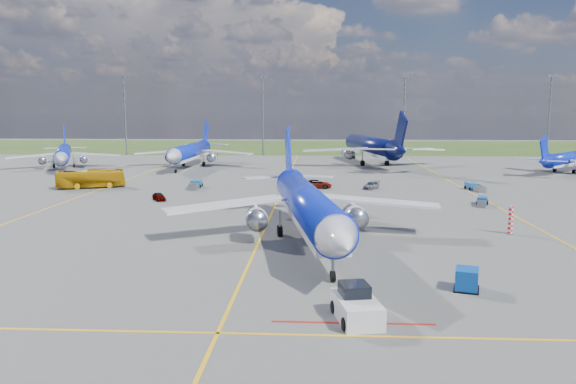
{
  "coord_description": "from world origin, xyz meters",
  "views": [
    {
      "loc": [
        5.75,
        -50.86,
        12.86
      ],
      "look_at": [
        2.53,
        9.84,
        4.0
      ],
      "focal_mm": 35.0,
      "sensor_mm": 36.0,
      "label": 1
    }
  ],
  "objects_px": {
    "baggage_tug_w": "(482,202)",
    "baggage_tug_c": "(195,185)",
    "warning_post": "(511,220)",
    "bg_jet_nw": "(64,169)",
    "service_car_a": "(159,196)",
    "main_airliner": "(307,241)",
    "pushback_tug": "(356,306)",
    "bg_jet_n": "(371,164)",
    "apron_bus": "(91,179)",
    "uld_container": "(467,279)",
    "baggage_tug_e": "(475,187)",
    "bg_jet_nnw": "(191,167)",
    "service_car_b": "(317,184)",
    "service_car_c": "(371,185)",
    "bg_jet_ne": "(568,172)"
  },
  "relations": [
    {
      "from": "bg_jet_nw",
      "to": "uld_container",
      "type": "xyz_separation_m",
      "value": [
        67.34,
        -81.75,
        0.78
      ]
    },
    {
      "from": "warning_post",
      "to": "pushback_tug",
      "type": "relative_size",
      "value": 0.46
    },
    {
      "from": "bg_jet_nnw",
      "to": "baggage_tug_w",
      "type": "bearing_deg",
      "value": -42.83
    },
    {
      "from": "bg_jet_nnw",
      "to": "uld_container",
      "type": "height_order",
      "value": "bg_jet_nnw"
    },
    {
      "from": "baggage_tug_e",
      "to": "baggage_tug_w",
      "type": "bearing_deg",
      "value": -112.46
    },
    {
      "from": "baggage_tug_e",
      "to": "bg_jet_n",
      "type": "bearing_deg",
      "value": 95.11
    },
    {
      "from": "bg_jet_nnw",
      "to": "service_car_c",
      "type": "xyz_separation_m",
      "value": [
        37.92,
        -34.26,
        0.58
      ]
    },
    {
      "from": "warning_post",
      "to": "bg_jet_nw",
      "type": "distance_m",
      "value": 99.09
    },
    {
      "from": "bg_jet_nw",
      "to": "service_car_b",
      "type": "relative_size",
      "value": 6.89
    },
    {
      "from": "bg_jet_n",
      "to": "bg_jet_ne",
      "type": "xyz_separation_m",
      "value": [
        39.92,
        -14.69,
        0.0
      ]
    },
    {
      "from": "bg_jet_ne",
      "to": "main_airliner",
      "type": "distance_m",
      "value": 85.25
    },
    {
      "from": "bg_jet_nw",
      "to": "uld_container",
      "type": "height_order",
      "value": "bg_jet_nw"
    },
    {
      "from": "bg_jet_n",
      "to": "apron_bus",
      "type": "height_order",
      "value": "bg_jet_n"
    },
    {
      "from": "apron_bus",
      "to": "bg_jet_n",
      "type": "bearing_deg",
      "value": -70.67
    },
    {
      "from": "service_car_c",
      "to": "baggage_tug_c",
      "type": "bearing_deg",
      "value": -149.64
    },
    {
      "from": "service_car_a",
      "to": "bg_jet_nw",
      "type": "bearing_deg",
      "value": 97.63
    },
    {
      "from": "pushback_tug",
      "to": "baggage_tug_w",
      "type": "distance_m",
      "value": 47.97
    },
    {
      "from": "service_car_c",
      "to": "uld_container",
      "type": "bearing_deg",
      "value": -58.76
    },
    {
      "from": "uld_container",
      "to": "baggage_tug_c",
      "type": "bearing_deg",
      "value": 137.31
    },
    {
      "from": "baggage_tug_w",
      "to": "baggage_tug_e",
      "type": "relative_size",
      "value": 0.9
    },
    {
      "from": "main_airliner",
      "to": "baggage_tug_w",
      "type": "distance_m",
      "value": 32.68
    },
    {
      "from": "warning_post",
      "to": "bg_jet_nnw",
      "type": "xyz_separation_m",
      "value": [
        -49.28,
        67.81,
        -1.5
      ]
    },
    {
      "from": "bg_jet_nw",
      "to": "service_car_a",
      "type": "height_order",
      "value": "bg_jet_nw"
    },
    {
      "from": "warning_post",
      "to": "main_airliner",
      "type": "xyz_separation_m",
      "value": [
        -21.21,
        -4.48,
        -1.5
      ]
    },
    {
      "from": "apron_bus",
      "to": "baggage_tug_c",
      "type": "bearing_deg",
      "value": -109.57
    },
    {
      "from": "pushback_tug",
      "to": "apron_bus",
      "type": "height_order",
      "value": "apron_bus"
    },
    {
      "from": "apron_bus",
      "to": "warning_post",
      "type": "bearing_deg",
      "value": -140.76
    },
    {
      "from": "bg_jet_nnw",
      "to": "bg_jet_n",
      "type": "relative_size",
      "value": 0.82
    },
    {
      "from": "baggage_tug_w",
      "to": "baggage_tug_c",
      "type": "relative_size",
      "value": 0.82
    },
    {
      "from": "apron_bus",
      "to": "baggage_tug_c",
      "type": "distance_m",
      "value": 17.55
    },
    {
      "from": "service_car_a",
      "to": "baggage_tug_e",
      "type": "height_order",
      "value": "service_car_a"
    },
    {
      "from": "service_car_b",
      "to": "service_car_c",
      "type": "distance_m",
      "value": 8.99
    },
    {
      "from": "main_airliner",
      "to": "pushback_tug",
      "type": "xyz_separation_m",
      "value": [
        3.42,
        -20.86,
        0.87
      ]
    },
    {
      "from": "bg_jet_n",
      "to": "service_car_b",
      "type": "relative_size",
      "value": 9.51
    },
    {
      "from": "uld_container",
      "to": "baggage_tug_w",
      "type": "height_order",
      "value": "uld_container"
    },
    {
      "from": "main_airliner",
      "to": "uld_container",
      "type": "distance_m",
      "value": 18.79
    },
    {
      "from": "bg_jet_n",
      "to": "pushback_tug",
      "type": "distance_m",
      "value": 102.3
    },
    {
      "from": "bg_jet_n",
      "to": "service_car_c",
      "type": "relative_size",
      "value": 11.87
    },
    {
      "from": "warning_post",
      "to": "apron_bus",
      "type": "distance_m",
      "value": 66.48
    },
    {
      "from": "warning_post",
      "to": "bg_jet_n",
      "type": "relative_size",
      "value": 0.06
    },
    {
      "from": "warning_post",
      "to": "baggage_tug_e",
      "type": "distance_m",
      "value": 33.15
    },
    {
      "from": "service_car_b",
      "to": "baggage_tug_e",
      "type": "relative_size",
      "value": 0.97
    },
    {
      "from": "bg_jet_nw",
      "to": "main_airliner",
      "type": "bearing_deg",
      "value": -73.23
    },
    {
      "from": "bg_jet_nw",
      "to": "service_car_a",
      "type": "distance_m",
      "value": 54.46
    },
    {
      "from": "bg_jet_n",
      "to": "baggage_tug_e",
      "type": "relative_size",
      "value": 9.21
    },
    {
      "from": "bg_jet_n",
      "to": "bg_jet_nnw",
      "type": "bearing_deg",
      "value": 0.55
    },
    {
      "from": "bg_jet_nnw",
      "to": "service_car_b",
      "type": "relative_size",
      "value": 7.77
    },
    {
      "from": "uld_container",
      "to": "service_car_c",
      "type": "distance_m",
      "value": 52.67
    },
    {
      "from": "baggage_tug_e",
      "to": "bg_jet_ne",
      "type": "bearing_deg",
      "value": 35.75
    },
    {
      "from": "bg_jet_nw",
      "to": "uld_container",
      "type": "bearing_deg",
      "value": -73.35
    }
  ]
}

